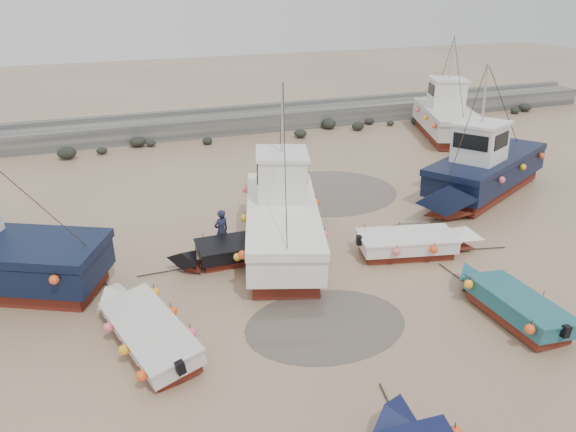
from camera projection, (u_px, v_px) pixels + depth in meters
name	position (u px, v px, depth m)	size (l,w,h in m)	color
ground	(366.00, 296.00, 18.54)	(120.00, 120.00, 0.00)	tan
seawall	(213.00, 124.00, 37.26)	(60.00, 4.92, 1.50)	slate
puddle_a	(326.00, 324.00, 17.00)	(5.02, 5.02, 0.01)	#534A42
puddle_b	(420.00, 237.00, 22.64)	(3.24, 3.24, 0.01)	#534A42
puddle_c	(57.00, 273.00, 19.97)	(3.76, 3.76, 0.01)	#534A42
puddle_d	(327.00, 192.00, 27.43)	(6.88, 6.88, 0.01)	#534A42
dinghy_0	(148.00, 326.00, 16.01)	(2.64, 6.35, 1.43)	maroon
dinghy_2	(509.00, 299.00, 17.28)	(2.09, 5.70, 1.43)	maroon
dinghy_4	(233.00, 248.00, 20.54)	(5.71, 1.85, 1.43)	maroon
dinghy_5	(416.00, 241.00, 21.09)	(5.85, 2.69, 1.43)	maroon
cabin_boat_1	(281.00, 214.00, 21.55)	(5.13, 10.75, 6.22)	maroon
cabin_boat_2	(482.00, 170.00, 26.42)	(10.32, 6.60, 6.22)	maroon
cabin_boat_3	(445.00, 115.00, 36.66)	(5.57, 10.15, 6.22)	maroon
person	(222.00, 251.00, 21.53)	(0.62, 0.41, 1.71)	#1D1F3A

